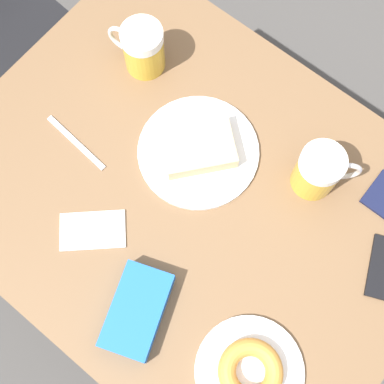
% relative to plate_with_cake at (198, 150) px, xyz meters
% --- Properties ---
extents(ground_plane, '(8.00, 8.00, 0.00)m').
position_rel_plate_with_cake_xyz_m(ground_plane, '(-0.08, -0.05, -0.73)').
color(ground_plane, '#474442').
extents(table, '(0.79, 1.01, 0.72)m').
position_rel_plate_with_cake_xyz_m(table, '(-0.08, -0.05, -0.08)').
color(table, brown).
rests_on(table, ground_plane).
extents(plate_with_cake, '(0.26, 0.26, 0.05)m').
position_rel_plate_with_cake_xyz_m(plate_with_cake, '(0.00, 0.00, 0.00)').
color(plate_with_cake, white).
rests_on(plate_with_cake, table).
extents(plate_with_donut, '(0.21, 0.21, 0.04)m').
position_rel_plate_with_cake_xyz_m(plate_with_donut, '(-0.28, -0.35, 0.00)').
color(plate_with_donut, white).
rests_on(plate_with_donut, table).
extents(beer_mug_left, '(0.10, 0.12, 0.12)m').
position_rel_plate_with_cake_xyz_m(beer_mug_left, '(0.10, -0.23, 0.04)').
color(beer_mug_left, gold).
rests_on(beer_mug_left, table).
extents(beer_mug_center, '(0.09, 0.13, 0.12)m').
position_rel_plate_with_cake_xyz_m(beer_mug_center, '(0.09, 0.23, 0.04)').
color(beer_mug_center, gold).
rests_on(beer_mug_center, table).
extents(napkin_folded, '(0.15, 0.15, 0.00)m').
position_rel_plate_with_cake_xyz_m(napkin_folded, '(-0.27, 0.06, -0.01)').
color(napkin_folded, white).
rests_on(napkin_folded, table).
extents(fork, '(0.03, 0.17, 0.00)m').
position_rel_plate_with_cake_xyz_m(fork, '(-0.15, 0.22, -0.01)').
color(fork, silver).
rests_on(fork, table).
extents(blue_pouch, '(0.19, 0.15, 0.04)m').
position_rel_plate_with_cake_xyz_m(blue_pouch, '(-0.33, -0.12, 0.01)').
color(blue_pouch, blue).
rests_on(blue_pouch, table).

